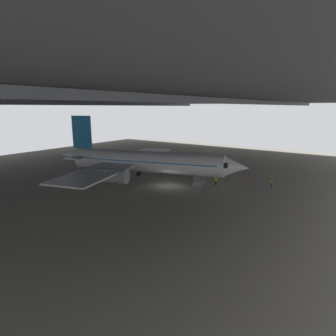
{
  "coord_description": "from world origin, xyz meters",
  "views": [
    {
      "loc": [
        -37.9,
        -26.4,
        12.96
      ],
      "look_at": [
        1.92,
        1.35,
        2.55
      ],
      "focal_mm": 30.46,
      "sensor_mm": 36.0,
      "label": 1
    }
  ],
  "objects_px": {
    "boarding_stairs": "(199,180)",
    "crew_worker_near_nose": "(271,182)",
    "airplane_main": "(143,161)",
    "crew_worker_by_stairs": "(216,180)",
    "traffic_cone_orange": "(255,182)"
  },
  "relations": [
    {
      "from": "traffic_cone_orange",
      "to": "airplane_main",
      "type": "bearing_deg",
      "value": 116.76
    },
    {
      "from": "airplane_main",
      "to": "crew_worker_near_nose",
      "type": "distance_m",
      "value": 22.06
    },
    {
      "from": "crew_worker_by_stairs",
      "to": "boarding_stairs",
      "type": "bearing_deg",
      "value": 107.08
    },
    {
      "from": "airplane_main",
      "to": "crew_worker_by_stairs",
      "type": "relative_size",
      "value": 22.38
    },
    {
      "from": "traffic_cone_orange",
      "to": "crew_worker_by_stairs",
      "type": "bearing_deg",
      "value": 131.38
    },
    {
      "from": "airplane_main",
      "to": "crew_worker_near_nose",
      "type": "relative_size",
      "value": 21.87
    },
    {
      "from": "crew_worker_by_stairs",
      "to": "traffic_cone_orange",
      "type": "xyz_separation_m",
      "value": [
        4.54,
        -5.15,
        -0.61
      ]
    },
    {
      "from": "crew_worker_near_nose",
      "to": "traffic_cone_orange",
      "type": "relative_size",
      "value": 2.72
    },
    {
      "from": "airplane_main",
      "to": "crew_worker_by_stairs",
      "type": "distance_m",
      "value": 13.25
    },
    {
      "from": "crew_worker_near_nose",
      "to": "traffic_cone_orange",
      "type": "distance_m",
      "value": 3.2
    },
    {
      "from": "crew_worker_by_stairs",
      "to": "traffic_cone_orange",
      "type": "height_order",
      "value": "crew_worker_by_stairs"
    },
    {
      "from": "boarding_stairs",
      "to": "crew_worker_by_stairs",
      "type": "height_order",
      "value": "boarding_stairs"
    },
    {
      "from": "boarding_stairs",
      "to": "crew_worker_by_stairs",
      "type": "bearing_deg",
      "value": -72.92
    },
    {
      "from": "boarding_stairs",
      "to": "crew_worker_near_nose",
      "type": "xyz_separation_m",
      "value": [
        4.51,
        -10.94,
        0.2
      ]
    },
    {
      "from": "crew_worker_near_nose",
      "to": "boarding_stairs",
      "type": "bearing_deg",
      "value": 112.41
    }
  ]
}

